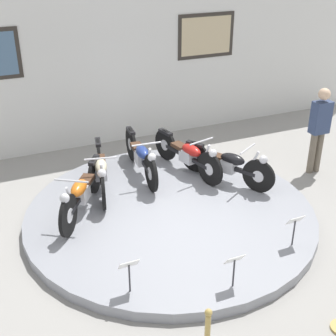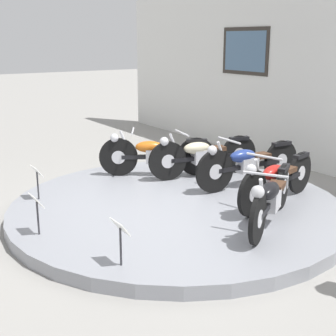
{
  "view_description": "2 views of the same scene",
  "coord_description": "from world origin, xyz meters",
  "px_view_note": "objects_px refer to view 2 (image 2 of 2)",
  "views": [
    {
      "loc": [
        -2.67,
        -6.13,
        4.34
      ],
      "look_at": [
        -0.02,
        0.04,
        0.93
      ],
      "focal_mm": 50.0,
      "sensor_mm": 36.0,
      "label": 1
    },
    {
      "loc": [
        5.26,
        -3.73,
        2.47
      ],
      "look_at": [
        -0.19,
        -0.04,
        0.65
      ],
      "focal_mm": 50.0,
      "sensor_mm": 36.0,
      "label": 2
    }
  ],
  "objects_px": {
    "motorcycle_orange": "(155,153)",
    "motorcycle_cream": "(202,154)",
    "info_placard_front_right": "(120,233)",
    "motorcycle_red": "(277,179)",
    "info_placard_front_centre": "(37,206)",
    "motorcycle_black": "(271,197)",
    "motorcycle_blue": "(247,162)",
    "info_placard_front_left": "(37,175)"
  },
  "relations": [
    {
      "from": "motorcycle_cream",
      "to": "info_placard_front_right",
      "type": "height_order",
      "value": "motorcycle_cream"
    },
    {
      "from": "motorcycle_blue",
      "to": "info_placard_front_left",
      "type": "bearing_deg",
      "value": -112.99
    },
    {
      "from": "motorcycle_orange",
      "to": "motorcycle_cream",
      "type": "xyz_separation_m",
      "value": [
        0.5,
        0.63,
        -0.0
      ]
    },
    {
      "from": "motorcycle_black",
      "to": "motorcycle_red",
      "type": "bearing_deg",
      "value": 128.28
    },
    {
      "from": "motorcycle_blue",
      "to": "info_placard_front_right",
      "type": "height_order",
      "value": "motorcycle_blue"
    },
    {
      "from": "motorcycle_blue",
      "to": "info_placard_front_right",
      "type": "xyz_separation_m",
      "value": [
        1.28,
        -3.0,
        -0.03
      ]
    },
    {
      "from": "motorcycle_red",
      "to": "motorcycle_black",
      "type": "xyz_separation_m",
      "value": [
        0.5,
        -0.64,
        -0.01
      ]
    },
    {
      "from": "motorcycle_orange",
      "to": "motorcycle_cream",
      "type": "bearing_deg",
      "value": 51.6
    },
    {
      "from": "info_placard_front_right",
      "to": "motorcycle_red",
      "type": "bearing_deg",
      "value": 98.62
    },
    {
      "from": "motorcycle_orange",
      "to": "info_placard_front_left",
      "type": "distance_m",
      "value": 2.12
    },
    {
      "from": "motorcycle_orange",
      "to": "motorcycle_blue",
      "type": "height_order",
      "value": "motorcycle_blue"
    },
    {
      "from": "motorcycle_cream",
      "to": "motorcycle_black",
      "type": "distance_m",
      "value": 2.31
    },
    {
      "from": "motorcycle_red",
      "to": "info_placard_front_centre",
      "type": "xyz_separation_m",
      "value": [
        -0.86,
        -3.19,
        -0.02
      ]
    },
    {
      "from": "motorcycle_cream",
      "to": "motorcycle_red",
      "type": "bearing_deg",
      "value": -0.05
    },
    {
      "from": "motorcycle_cream",
      "to": "motorcycle_orange",
      "type": "bearing_deg",
      "value": -128.4
    },
    {
      "from": "motorcycle_blue",
      "to": "info_placard_front_centre",
      "type": "height_order",
      "value": "motorcycle_blue"
    },
    {
      "from": "motorcycle_red",
      "to": "info_placard_front_centre",
      "type": "relative_size",
      "value": 3.8
    },
    {
      "from": "info_placard_front_centre",
      "to": "motorcycle_black",
      "type": "bearing_deg",
      "value": 61.98
    },
    {
      "from": "motorcycle_red",
      "to": "motorcycle_black",
      "type": "bearing_deg",
      "value": -51.72
    },
    {
      "from": "motorcycle_cream",
      "to": "motorcycle_blue",
      "type": "distance_m",
      "value": 0.89
    },
    {
      "from": "motorcycle_cream",
      "to": "info_placard_front_right",
      "type": "distance_m",
      "value": 3.48
    },
    {
      "from": "info_placard_front_right",
      "to": "motorcycle_black",
      "type": "bearing_deg",
      "value": 87.7
    },
    {
      "from": "motorcycle_orange",
      "to": "info_placard_front_right",
      "type": "relative_size",
      "value": 3.37
    },
    {
      "from": "motorcycle_blue",
      "to": "motorcycle_black",
      "type": "height_order",
      "value": "motorcycle_blue"
    },
    {
      "from": "info_placard_front_left",
      "to": "info_placard_front_right",
      "type": "bearing_deg",
      "value": 0.0
    },
    {
      "from": "motorcycle_orange",
      "to": "info_placard_front_left",
      "type": "xyz_separation_m",
      "value": [
        0.08,
        -2.12,
        -0.03
      ]
    },
    {
      "from": "motorcycle_red",
      "to": "info_placard_front_left",
      "type": "xyz_separation_m",
      "value": [
        -2.13,
        -2.75,
        -0.02
      ]
    },
    {
      "from": "motorcycle_red",
      "to": "motorcycle_black",
      "type": "relative_size",
      "value": 1.13
    },
    {
      "from": "motorcycle_orange",
      "to": "motorcycle_blue",
      "type": "bearing_deg",
      "value": 33.01
    },
    {
      "from": "motorcycle_blue",
      "to": "info_placard_front_right",
      "type": "relative_size",
      "value": 3.96
    },
    {
      "from": "motorcycle_red",
      "to": "motorcycle_black",
      "type": "height_order",
      "value": "motorcycle_red"
    },
    {
      "from": "motorcycle_black",
      "to": "info_placard_front_centre",
      "type": "height_order",
      "value": "motorcycle_black"
    },
    {
      "from": "motorcycle_cream",
      "to": "motorcycle_red",
      "type": "distance_m",
      "value": 1.72
    },
    {
      "from": "motorcycle_orange",
      "to": "info_placard_front_right",
      "type": "height_order",
      "value": "motorcycle_orange"
    },
    {
      "from": "motorcycle_orange",
      "to": "info_placard_front_right",
      "type": "bearing_deg",
      "value": -38.79
    },
    {
      "from": "motorcycle_orange",
      "to": "motorcycle_cream",
      "type": "distance_m",
      "value": 0.81
    },
    {
      "from": "info_placard_front_centre",
      "to": "info_placard_front_left",
      "type": "bearing_deg",
      "value": 160.93
    },
    {
      "from": "info_placard_front_right",
      "to": "motorcycle_cream",
      "type": "bearing_deg",
      "value": 127.78
    },
    {
      "from": "motorcycle_black",
      "to": "info_placard_front_right",
      "type": "bearing_deg",
      "value": -92.3
    },
    {
      "from": "info_placard_front_right",
      "to": "info_placard_front_centre",
      "type": "bearing_deg",
      "value": -160.93
    },
    {
      "from": "motorcycle_red",
      "to": "motorcycle_blue",
      "type": "bearing_deg",
      "value": 163.85
    },
    {
      "from": "motorcycle_blue",
      "to": "info_placard_front_centre",
      "type": "relative_size",
      "value": 3.96
    }
  ]
}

